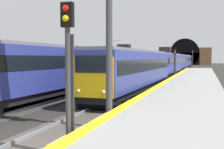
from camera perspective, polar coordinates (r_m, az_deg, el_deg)
The scene contains 12 objects.
ground_plane at distance 11.28m, azimuth -14.72°, elevation -13.14°, with size 320.00×320.00×0.00m, color #282623.
platform_right at distance 9.63m, azimuth 9.30°, elevation -12.99°, with size 112.00×4.96×0.95m, color gray.
platform_right_edge_strip at distance 10.05m, azimuth -3.56°, elevation -9.43°, with size 112.00×0.50×0.01m, color yellow.
track_main_line at distance 11.26m, azimuth -14.72°, elevation -12.94°, with size 160.00×2.85×0.21m.
train_main_approaching at distance 55.22m, azimuth 11.28°, elevation 2.17°, with size 79.00×3.29×4.68m.
train_adjacent_platform at distance 32.07m, azimuth -2.59°, elevation 1.78°, with size 41.34×3.37×4.96m.
railway_signal_near at distance 9.36m, azimuth -8.30°, elevation 1.30°, with size 0.39×0.38×4.83m.
railway_signal_mid at distance 42.09m, azimuth 11.77°, elevation 2.39°, with size 0.39×0.38×4.31m.
railway_signal_far at distance 100.21m, azimuth 14.98°, elevation 3.22°, with size 0.39×0.38×5.43m.
overhead_signal_gantry at distance 15.00m, azimuth -17.07°, elevation 11.76°, with size 0.70×9.05×7.13m.
tunnel_portal at distance 128.87m, azimuth 13.58°, elevation 3.38°, with size 2.30×21.10×11.81m.
catenary_mast_far at distance 60.70m, azimuth -0.22°, elevation 3.71°, with size 0.22×2.18×7.05m.
Camera 1 is at (-9.16, -5.77, 3.17)m, focal length 48.41 mm.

